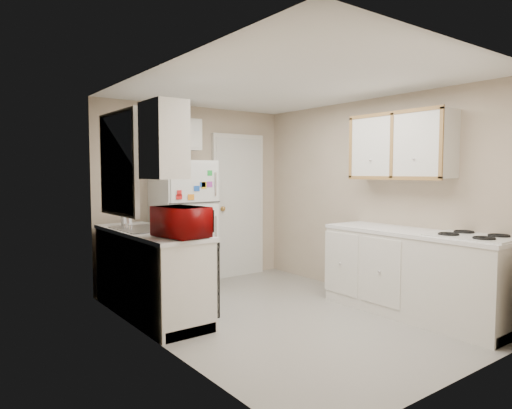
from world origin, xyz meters
TOP-DOWN VIEW (x-y plane):
  - floor at (0.00, 0.00)m, footprint 3.80×3.80m
  - ceiling at (0.00, 0.00)m, footprint 3.80×3.80m
  - wall_left at (-1.40, 0.00)m, footprint 3.80×3.80m
  - wall_right at (1.40, 0.00)m, footprint 3.80×3.80m
  - wall_back at (0.00, 1.90)m, footprint 2.80×2.80m
  - wall_front at (0.00, -1.90)m, footprint 2.80×2.80m
  - left_counter at (-1.10, 0.90)m, footprint 0.60×1.80m
  - dishwasher at (-0.81, 0.30)m, footprint 0.03×0.58m
  - sink at (-1.10, 1.05)m, footprint 0.54×0.74m
  - microwave at (-1.07, 0.24)m, footprint 0.56×0.37m
  - soap_bottle at (-1.15, 1.43)m, footprint 0.10×0.10m
  - window_blinds at (-1.36, 1.05)m, footprint 0.10×0.98m
  - upper_cabinet_left at (-1.25, 0.22)m, footprint 0.30×0.45m
  - refrigerator at (-0.35, 1.60)m, footprint 0.70×0.68m
  - cabinet_over_fridge at (-0.40, 1.75)m, footprint 0.70×0.30m
  - interior_door at (0.70, 1.86)m, footprint 0.86×0.06m
  - right_counter at (1.10, -0.80)m, footprint 0.60×2.00m
  - stove at (1.15, -1.40)m, footprint 0.65×0.78m
  - upper_cabinet_right at (1.25, -0.50)m, footprint 0.30×1.20m

SIDE VIEW (x-z plane):
  - floor at x=0.00m, z-range 0.00..0.00m
  - left_counter at x=-1.10m, z-range 0.00..0.90m
  - right_counter at x=1.10m, z-range 0.00..0.90m
  - stove at x=1.15m, z-range 0.00..0.90m
  - dishwasher at x=-0.81m, z-range 0.13..0.85m
  - refrigerator at x=-0.35m, z-range 0.00..1.66m
  - sink at x=-1.10m, z-range 0.78..0.94m
  - soap_bottle at x=-1.15m, z-range 0.89..1.11m
  - interior_door at x=0.70m, z-range -0.02..2.06m
  - microwave at x=-1.07m, z-range 0.88..1.22m
  - wall_left at x=-1.40m, z-range 1.20..1.20m
  - wall_right at x=1.40m, z-range 1.20..1.20m
  - wall_back at x=0.00m, z-range 1.20..1.20m
  - wall_front at x=0.00m, z-range 1.20..1.20m
  - window_blinds at x=-1.36m, z-range 1.06..2.14m
  - upper_cabinet_left at x=-1.25m, z-range 1.45..2.15m
  - upper_cabinet_right at x=1.25m, z-range 1.45..2.15m
  - cabinet_over_fridge at x=-0.40m, z-range 1.80..2.20m
  - ceiling at x=0.00m, z-range 2.40..2.40m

